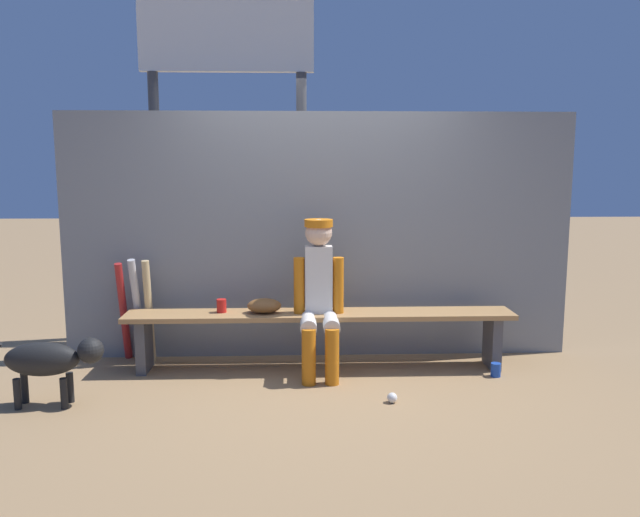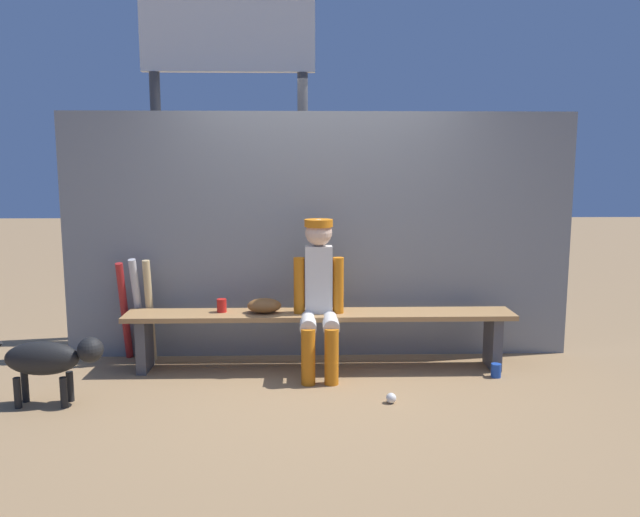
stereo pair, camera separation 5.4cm
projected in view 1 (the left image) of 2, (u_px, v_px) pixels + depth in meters
The scene contains 13 objects.
ground_plane at pixel (320, 368), 5.21m from camera, with size 30.00×30.00×0.00m, color #9E7A51.
chainlink_fence at pixel (318, 236), 5.44m from camera, with size 4.44×0.03×2.14m, color gray.
dugout_bench at pixel (320, 323), 5.16m from camera, with size 3.20×0.36×0.48m.
player_seated at pixel (319, 291), 5.00m from camera, with size 0.41×0.55×1.25m.
baseball_glove at pixel (264, 306), 5.12m from camera, with size 0.28×0.20×0.12m, color brown.
bat_wood_natural at pixel (149, 311), 5.32m from camera, with size 0.06×0.06×0.89m, color tan.
bat_aluminum_silver at pixel (138, 310), 5.34m from camera, with size 0.06×0.06×0.92m, color #B7B7BC.
bat_aluminum_red at pixel (124, 312), 5.36m from camera, with size 0.06×0.06×0.87m, color #B22323.
baseball at pixel (392, 398), 4.46m from camera, with size 0.07×0.07×0.07m, color white.
cup_on_ground at pixel (496, 370), 5.01m from camera, with size 0.08×0.08×0.11m, color #1E47AD.
cup_on_bench at pixel (222, 306), 5.14m from camera, with size 0.08×0.08×0.11m, color red.
scoreboard at pixel (233, 68), 5.90m from camera, with size 1.92×0.27×3.75m.
dog at pixel (50, 360), 4.36m from camera, with size 0.84×0.20×0.49m.
Camera 1 is at (-0.19, -5.02, 1.69)m, focal length 35.01 mm.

